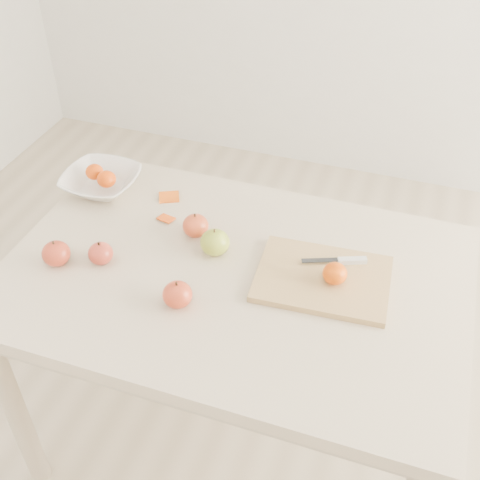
% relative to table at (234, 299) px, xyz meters
% --- Properties ---
extents(ground, '(3.50, 3.50, 0.00)m').
position_rel_table_xyz_m(ground, '(0.00, 0.00, -0.65)').
color(ground, '#C6B293').
rests_on(ground, ground).
extents(table, '(1.20, 0.80, 0.75)m').
position_rel_table_xyz_m(table, '(0.00, 0.00, 0.00)').
color(table, beige).
rests_on(table, ground).
extents(cutting_board, '(0.35, 0.27, 0.02)m').
position_rel_table_xyz_m(cutting_board, '(0.23, 0.04, 0.11)').
color(cutting_board, tan).
rests_on(cutting_board, table).
extents(board_tangerine, '(0.06, 0.06, 0.05)m').
position_rel_table_xyz_m(board_tangerine, '(0.26, 0.03, 0.14)').
color(board_tangerine, '#D84907').
rests_on(board_tangerine, cutting_board).
extents(fruit_bowl, '(0.23, 0.23, 0.06)m').
position_rel_table_xyz_m(fruit_bowl, '(-0.51, 0.22, 0.13)').
color(fruit_bowl, white).
rests_on(fruit_bowl, table).
extents(bowl_tangerine_near, '(0.05, 0.05, 0.05)m').
position_rel_table_xyz_m(bowl_tangerine_near, '(-0.53, 0.23, 0.15)').
color(bowl_tangerine_near, '#DF5007').
rests_on(bowl_tangerine_near, fruit_bowl).
extents(bowl_tangerine_far, '(0.06, 0.06, 0.05)m').
position_rel_table_xyz_m(bowl_tangerine_far, '(-0.48, 0.21, 0.15)').
color(bowl_tangerine_far, '#E73F08').
rests_on(bowl_tangerine_far, fruit_bowl).
extents(orange_peel_a, '(0.07, 0.07, 0.01)m').
position_rel_table_xyz_m(orange_peel_a, '(-0.29, 0.24, 0.10)').
color(orange_peel_a, '#DA560F').
rests_on(orange_peel_a, table).
extents(orange_peel_b, '(0.05, 0.04, 0.01)m').
position_rel_table_xyz_m(orange_peel_b, '(-0.26, 0.15, 0.10)').
color(orange_peel_b, '#EA5010').
rests_on(orange_peel_b, table).
extents(paring_knife, '(0.17, 0.07, 0.01)m').
position_rel_table_xyz_m(paring_knife, '(0.27, 0.11, 0.12)').
color(paring_knife, silver).
rests_on(paring_knife, cutting_board).
extents(apple_green, '(0.08, 0.08, 0.07)m').
position_rel_table_xyz_m(apple_green, '(-0.07, 0.06, 0.13)').
color(apple_green, olive).
rests_on(apple_green, table).
extents(apple_red_b, '(0.07, 0.07, 0.07)m').
position_rel_table_xyz_m(apple_red_b, '(-0.45, -0.12, 0.13)').
color(apple_red_b, maroon).
rests_on(apple_red_b, table).
extents(apple_red_c, '(0.07, 0.07, 0.07)m').
position_rel_table_xyz_m(apple_red_c, '(-0.09, -0.15, 0.13)').
color(apple_red_c, '#A10610').
rests_on(apple_red_c, table).
extents(apple_red_d, '(0.07, 0.07, 0.06)m').
position_rel_table_xyz_m(apple_red_d, '(-0.34, -0.08, 0.13)').
color(apple_red_d, maroon).
rests_on(apple_red_d, table).
extents(apple_red_a, '(0.07, 0.07, 0.07)m').
position_rel_table_xyz_m(apple_red_a, '(-0.15, 0.11, 0.13)').
color(apple_red_a, '#A31715').
rests_on(apple_red_a, table).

